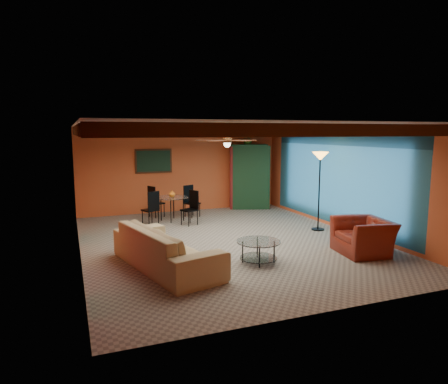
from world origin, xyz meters
name	(u,v)px	position (x,y,z in m)	size (l,w,h in m)	color
room	(225,140)	(0.00, 0.11, 2.36)	(6.52, 8.01, 2.71)	gray
sofa	(166,247)	(-1.75, -1.29, 0.40)	(2.71, 1.06, 0.79)	tan
armchair	(363,236)	(2.34, -1.90, 0.37)	(1.13, 0.99, 0.74)	maroon
coffee_table	(258,252)	(0.01, -1.65, 0.22)	(0.87, 0.87, 0.45)	silver
dining_table	(172,204)	(-0.65, 2.67, 0.48)	(1.85, 1.85, 0.96)	silver
armoire	(248,177)	(2.20, 3.70, 1.04)	(1.19, 0.58, 2.08)	maroon
floor_lamp	(319,191)	(2.65, 0.21, 1.03)	(0.42, 0.42, 2.05)	black
ceiling_fan	(227,140)	(0.00, 0.00, 2.36)	(1.50, 1.50, 0.44)	#472614
painting	(154,161)	(-0.90, 3.96, 1.65)	(1.05, 0.03, 0.65)	black
potted_plant	(248,139)	(2.20, 3.70, 2.33)	(0.45, 0.39, 0.50)	#26661E
vase	(172,184)	(-0.65, 2.67, 1.06)	(0.19, 0.19, 0.20)	orange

